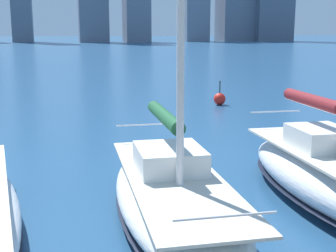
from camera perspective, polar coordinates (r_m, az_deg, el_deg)
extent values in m
cube|color=slate|center=(160.80, -3.89, 14.37)|extent=(8.07, 10.58, 23.62)
ellipsoid|color=white|center=(12.49, 18.72, -6.12)|extent=(2.47, 7.12, 1.25)
ellipsoid|color=black|center=(12.60, 18.61, -7.61)|extent=(2.48, 7.16, 0.10)
cube|color=beige|center=(12.31, 18.91, -3.21)|extent=(2.04, 6.26, 0.06)
cube|color=silver|center=(12.60, 18.04, -1.40)|extent=(1.38, 1.60, 0.55)
cylinder|color=silver|center=(12.90, 17.12, 2.47)|extent=(0.23, 2.96, 0.12)
cylinder|color=maroon|center=(12.89, 17.15, 3.00)|extent=(0.42, 2.73, 0.32)
cylinder|color=silver|center=(14.95, 12.95, 1.73)|extent=(1.65, 0.10, 0.04)
ellipsoid|color=white|center=(10.70, 0.72, -9.09)|extent=(2.75, 7.76, 1.04)
ellipsoid|color=black|center=(10.80, 0.71, -10.50)|extent=(2.76, 7.80, 0.10)
cube|color=beige|center=(10.52, 0.72, -6.29)|extent=(2.27, 6.83, 0.06)
cube|color=silver|center=(10.86, 0.20, -4.03)|extent=(1.55, 1.74, 0.55)
cylinder|color=silver|center=(11.23, -0.42, 0.57)|extent=(0.23, 3.23, 0.12)
cylinder|color=#1E5633|center=(11.20, -0.42, 1.17)|extent=(0.42, 2.98, 0.32)
cylinder|color=silver|center=(7.14, 7.04, -10.87)|extent=(1.62, 0.09, 0.04)
cylinder|color=silver|center=(13.67, -2.43, 0.18)|extent=(1.87, 0.10, 0.04)
sphere|color=red|center=(27.31, 6.31, 3.30)|extent=(0.70, 0.70, 0.70)
cylinder|color=black|center=(27.22, 6.34, 4.75)|extent=(0.06, 0.06, 0.70)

